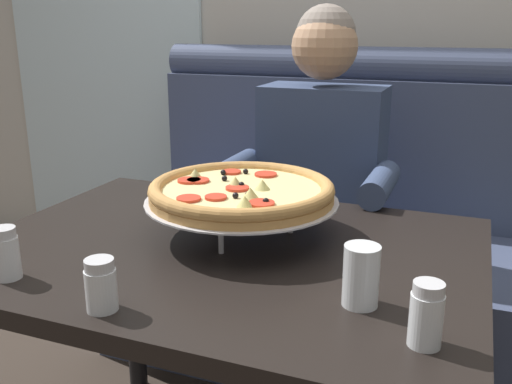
{
  "coord_description": "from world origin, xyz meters",
  "views": [
    {
      "loc": [
        0.5,
        -1.09,
        1.21
      ],
      "look_at": [
        0.04,
        0.09,
        0.84
      ],
      "focal_mm": 39.72,
      "sensor_mm": 36.0,
      "label": 1
    }
  ],
  "objects_px": {
    "pizza": "(241,192)",
    "shaker_parmesan": "(6,257)",
    "dining_table": "(225,284)",
    "shaker_oregano": "(101,289)",
    "diner_main": "(313,186)",
    "shaker_pepper_flakes": "(426,319)",
    "drinking_glass": "(361,279)",
    "booth_bench": "(321,245)"
  },
  "relations": [
    {
      "from": "shaker_pepper_flakes",
      "to": "shaker_parmesan",
      "type": "height_order",
      "value": "shaker_pepper_flakes"
    },
    {
      "from": "drinking_glass",
      "to": "dining_table",
      "type": "bearing_deg",
      "value": 154.24
    },
    {
      "from": "dining_table",
      "to": "shaker_oregano",
      "type": "relative_size",
      "value": 11.83
    },
    {
      "from": "diner_main",
      "to": "shaker_pepper_flakes",
      "type": "bearing_deg",
      "value": -63.98
    },
    {
      "from": "shaker_parmesan",
      "to": "pizza",
      "type": "bearing_deg",
      "value": 48.77
    },
    {
      "from": "diner_main",
      "to": "shaker_parmesan",
      "type": "relative_size",
      "value": 12.06
    },
    {
      "from": "diner_main",
      "to": "shaker_parmesan",
      "type": "bearing_deg",
      "value": -111.29
    },
    {
      "from": "pizza",
      "to": "shaker_parmesan",
      "type": "relative_size",
      "value": 4.29
    },
    {
      "from": "shaker_pepper_flakes",
      "to": "drinking_glass",
      "type": "height_order",
      "value": "drinking_glass"
    },
    {
      "from": "dining_table",
      "to": "diner_main",
      "type": "xyz_separation_m",
      "value": [
        0.03,
        0.62,
        0.08
      ]
    },
    {
      "from": "dining_table",
      "to": "shaker_parmesan",
      "type": "xyz_separation_m",
      "value": [
        -0.33,
        -0.31,
        0.14
      ]
    },
    {
      "from": "shaker_parmesan",
      "to": "shaker_oregano",
      "type": "height_order",
      "value": "shaker_parmesan"
    },
    {
      "from": "diner_main",
      "to": "dining_table",
      "type": "bearing_deg",
      "value": -93.14
    },
    {
      "from": "shaker_pepper_flakes",
      "to": "shaker_oregano",
      "type": "distance_m",
      "value": 0.55
    },
    {
      "from": "shaker_pepper_flakes",
      "to": "drinking_glass",
      "type": "relative_size",
      "value": 0.95
    },
    {
      "from": "shaker_pepper_flakes",
      "to": "drinking_glass",
      "type": "distance_m",
      "value": 0.15
    },
    {
      "from": "pizza",
      "to": "shaker_oregano",
      "type": "bearing_deg",
      "value": -101.48
    },
    {
      "from": "diner_main",
      "to": "shaker_oregano",
      "type": "xyz_separation_m",
      "value": [
        -0.11,
        -0.97,
        0.06
      ]
    },
    {
      "from": "pizza",
      "to": "shaker_parmesan",
      "type": "height_order",
      "value": "pizza"
    },
    {
      "from": "pizza",
      "to": "shaker_parmesan",
      "type": "bearing_deg",
      "value": -131.23
    },
    {
      "from": "dining_table",
      "to": "pizza",
      "type": "height_order",
      "value": "pizza"
    },
    {
      "from": "dining_table",
      "to": "shaker_oregano",
      "type": "distance_m",
      "value": 0.38
    },
    {
      "from": "shaker_oregano",
      "to": "dining_table",
      "type": "bearing_deg",
      "value": 77.8
    },
    {
      "from": "booth_bench",
      "to": "diner_main",
      "type": "relative_size",
      "value": 1.17
    },
    {
      "from": "pizza",
      "to": "shaker_oregano",
      "type": "distance_m",
      "value": 0.44
    },
    {
      "from": "shaker_oregano",
      "to": "diner_main",
      "type": "bearing_deg",
      "value": 83.55
    },
    {
      "from": "dining_table",
      "to": "shaker_pepper_flakes",
      "type": "bearing_deg",
      "value": -29.39
    },
    {
      "from": "drinking_glass",
      "to": "diner_main",
      "type": "bearing_deg",
      "value": 111.5
    },
    {
      "from": "booth_bench",
      "to": "pizza",
      "type": "relative_size",
      "value": 3.28
    },
    {
      "from": "diner_main",
      "to": "pizza",
      "type": "height_order",
      "value": "diner_main"
    },
    {
      "from": "shaker_pepper_flakes",
      "to": "pizza",
      "type": "bearing_deg",
      "value": 143.19
    },
    {
      "from": "dining_table",
      "to": "drinking_glass",
      "type": "height_order",
      "value": "drinking_glass"
    },
    {
      "from": "booth_bench",
      "to": "dining_table",
      "type": "height_order",
      "value": "booth_bench"
    },
    {
      "from": "diner_main",
      "to": "shaker_pepper_flakes",
      "type": "height_order",
      "value": "diner_main"
    },
    {
      "from": "shaker_parmesan",
      "to": "shaker_oregano",
      "type": "xyz_separation_m",
      "value": [
        0.25,
        -0.04,
        -0.0
      ]
    },
    {
      "from": "shaker_pepper_flakes",
      "to": "shaker_oregano",
      "type": "xyz_separation_m",
      "value": [
        -0.54,
        -0.09,
        -0.01
      ]
    },
    {
      "from": "booth_bench",
      "to": "diner_main",
      "type": "xyz_separation_m",
      "value": [
        0.03,
        -0.27,
        0.31
      ]
    },
    {
      "from": "dining_table",
      "to": "shaker_oregano",
      "type": "height_order",
      "value": "shaker_oregano"
    },
    {
      "from": "pizza",
      "to": "drinking_glass",
      "type": "relative_size",
      "value": 4.01
    },
    {
      "from": "dining_table",
      "to": "shaker_parmesan",
      "type": "distance_m",
      "value": 0.47
    },
    {
      "from": "diner_main",
      "to": "shaker_oregano",
      "type": "relative_size",
      "value": 13.32
    },
    {
      "from": "shaker_pepper_flakes",
      "to": "dining_table",
      "type": "bearing_deg",
      "value": 150.61
    }
  ]
}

